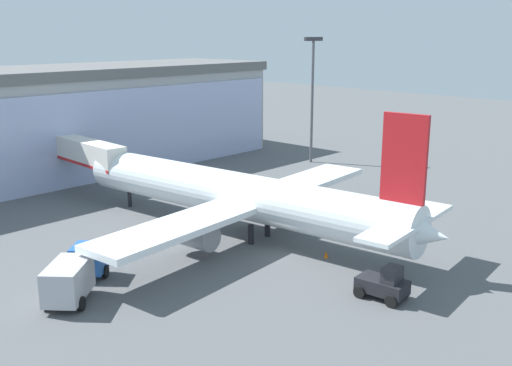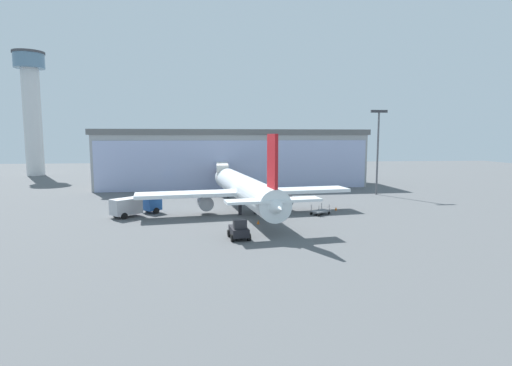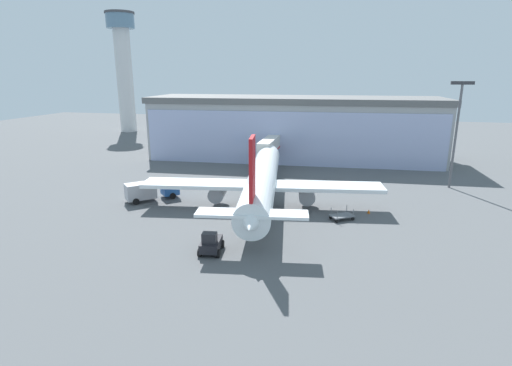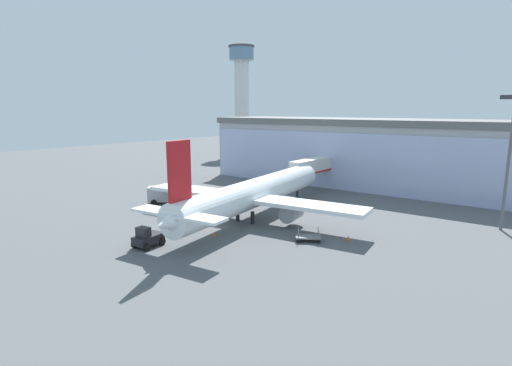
# 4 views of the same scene
# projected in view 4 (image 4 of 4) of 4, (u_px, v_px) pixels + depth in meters

# --- Properties ---
(ground) EXTENTS (240.00, 240.00, 0.00)m
(ground) POSITION_uv_depth(u_px,v_px,m) (221.00, 228.00, 49.88)
(ground) COLOR #545659
(terminal_building) EXTENTS (60.60, 19.26, 12.77)m
(terminal_building) POSITION_uv_depth(u_px,v_px,m) (358.00, 151.00, 78.27)
(terminal_building) COLOR #A3A3A3
(terminal_building) RESTS_ON ground
(jet_bridge) EXTENTS (2.25, 14.16, 5.98)m
(jet_bridge) POSITION_uv_depth(u_px,v_px,m) (316.00, 166.00, 71.40)
(jet_bridge) COLOR silver
(jet_bridge) RESTS_ON ground
(control_tower) EXTENTS (8.48, 8.48, 34.87)m
(control_tower) POSITION_uv_depth(u_px,v_px,m) (242.00, 91.00, 132.44)
(control_tower) COLOR silver
(control_tower) RESTS_ON ground
(apron_light_mast) EXTENTS (3.20, 0.40, 16.26)m
(apron_light_mast) POSITION_uv_depth(u_px,v_px,m) (510.00, 150.00, 47.28)
(apron_light_mast) COLOR #59595E
(apron_light_mast) RESTS_ON ground
(airplane) EXTENTS (31.80, 36.65, 11.57)m
(airplane) POSITION_uv_depth(u_px,v_px,m) (253.00, 194.00, 53.36)
(airplane) COLOR white
(airplane) RESTS_ON ground
(catering_truck) EXTENTS (6.81, 6.62, 2.65)m
(catering_truck) POSITION_uv_depth(u_px,v_px,m) (170.00, 194.00, 62.59)
(catering_truck) COLOR #2659A5
(catering_truck) RESTS_ON ground
(baggage_cart) EXTENTS (3.22, 2.89, 1.50)m
(baggage_cart) POSITION_uv_depth(u_px,v_px,m) (308.00, 237.00, 44.79)
(baggage_cart) COLOR slate
(baggage_cart) RESTS_ON ground
(pushback_tug) EXTENTS (2.52, 3.41, 2.30)m
(pushback_tug) POSITION_uv_depth(u_px,v_px,m) (147.00, 238.00, 42.94)
(pushback_tug) COLOR black
(pushback_tug) RESTS_ON ground
(safety_cone_nose) EXTENTS (0.36, 0.36, 0.55)m
(safety_cone_nose) POSITION_uv_depth(u_px,v_px,m) (214.00, 233.00, 46.76)
(safety_cone_nose) COLOR orange
(safety_cone_nose) RESTS_ON ground
(safety_cone_wingtip) EXTENTS (0.36, 0.36, 0.55)m
(safety_cone_wingtip) POSITION_uv_depth(u_px,v_px,m) (348.00, 238.00, 45.19)
(safety_cone_wingtip) COLOR orange
(safety_cone_wingtip) RESTS_ON ground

